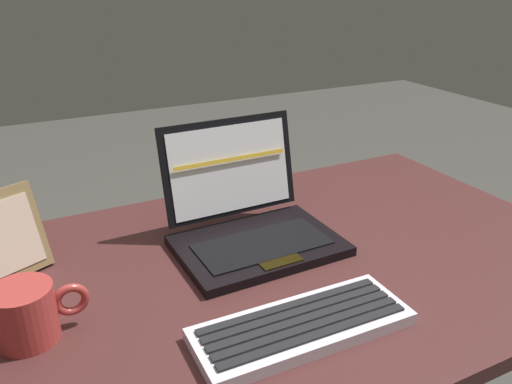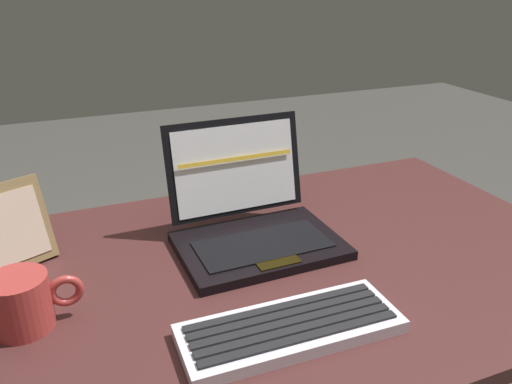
# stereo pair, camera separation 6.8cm
# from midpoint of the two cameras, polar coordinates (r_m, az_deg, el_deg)

# --- Properties ---
(desk) EXTENTS (1.32, 0.76, 0.72)m
(desk) POSITION_cam_midpoint_polar(r_m,az_deg,el_deg) (1.03, -1.75, -13.48)
(desk) COLOR #442120
(desk) RESTS_ON ground
(laptop_front) EXTENTS (0.32, 0.27, 0.23)m
(laptop_front) POSITION_cam_midpoint_polar(r_m,az_deg,el_deg) (1.03, -2.58, -3.37)
(laptop_front) COLOR black
(laptop_front) RESTS_ON desk
(external_keyboard) EXTENTS (0.34, 0.13, 0.02)m
(external_keyboard) POSITION_cam_midpoint_polar(r_m,az_deg,el_deg) (0.81, 2.68, -14.66)
(external_keyboard) COLOR silver
(external_keyboard) RESTS_ON desk
(photo_frame) EXTENTS (0.14, 0.10, 0.16)m
(photo_frame) POSITION_cam_midpoint_polar(r_m,az_deg,el_deg) (1.02, -27.68, -4.31)
(photo_frame) COLOR olive
(photo_frame) RESTS_ON desk
(coffee_mug) EXTENTS (0.14, 0.09, 0.09)m
(coffee_mug) POSITION_cam_midpoint_polar(r_m,az_deg,el_deg) (0.86, -26.26, -12.06)
(coffee_mug) COLOR #AD3734
(coffee_mug) RESTS_ON desk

